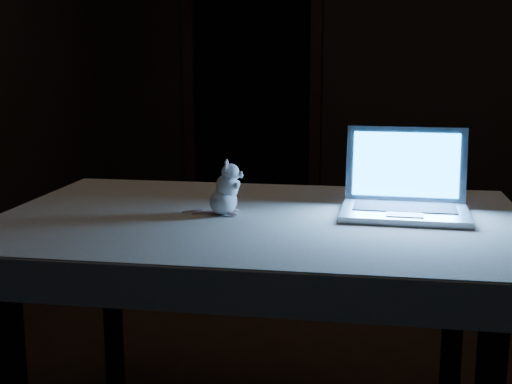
% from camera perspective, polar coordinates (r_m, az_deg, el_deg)
% --- Properties ---
extents(floor, '(5.00, 5.00, 0.00)m').
position_cam_1_polar(floor, '(2.72, 7.24, -14.49)').
color(floor, black).
rests_on(floor, ground).
extents(back_wall, '(4.50, 0.04, 2.60)m').
position_cam_1_polar(back_wall, '(4.94, 12.27, 12.38)').
color(back_wall, black).
rests_on(back_wall, ground).
extents(doorway, '(1.06, 0.36, 2.13)m').
position_cam_1_polar(doorway, '(5.14, -0.35, 9.94)').
color(doorway, black).
rests_on(doorway, back_wall).
extents(table, '(1.45, 1.03, 0.73)m').
position_cam_1_polar(table, '(2.03, 0.31, -12.29)').
color(table, black).
rests_on(table, floor).
extents(tablecloth, '(1.57, 1.15, 0.10)m').
position_cam_1_polar(tablecloth, '(1.96, 2.42, -3.16)').
color(tablecloth, beige).
rests_on(tablecloth, table).
extents(laptop, '(0.37, 0.33, 0.24)m').
position_cam_1_polar(laptop, '(1.93, 12.40, 1.45)').
color(laptop, '#B0AFB4').
rests_on(laptop, tablecloth).
extents(plush_mouse, '(0.13, 0.13, 0.15)m').
position_cam_1_polar(plush_mouse, '(1.91, -2.75, 0.36)').
color(plush_mouse, silver).
rests_on(plush_mouse, tablecloth).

